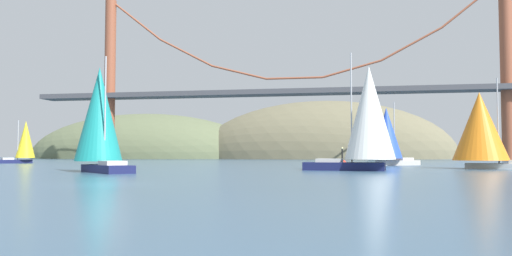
# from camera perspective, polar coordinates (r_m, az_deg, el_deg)

# --- Properties ---
(ground_plane) EXTENTS (360.00, 360.00, 0.00)m
(ground_plane) POSITION_cam_1_polar(r_m,az_deg,el_deg) (26.97, -16.91, -6.25)
(ground_plane) COLOR #385670
(headland_center) EXTENTS (82.16, 44.00, 36.58)m
(headland_center) POSITION_cam_1_polar(r_m,az_deg,el_deg) (159.13, 7.71, -3.50)
(headland_center) COLOR #6B664C
(headland_center) RESTS_ON ground_plane
(headland_left) EXTENTS (81.05, 44.00, 30.08)m
(headland_left) POSITION_cam_1_polar(r_m,az_deg,el_deg) (172.62, -12.64, -3.41)
(headland_left) COLOR #5B6647
(headland_left) RESTS_ON ground_plane
(suspension_bridge) EXTENTS (131.72, 6.00, 41.66)m
(suspension_bridge) POSITION_cam_1_polar(r_m,az_deg,el_deg) (120.75, 4.40, 5.01)
(suspension_bridge) COLOR brown
(suspension_bridge) RESTS_ON ground_plane
(sailboat_blue_spinnaker) EXTENTS (7.73, 7.54, 8.72)m
(sailboat_blue_spinnaker) POSITION_cam_1_polar(r_m,az_deg,el_deg) (69.85, 14.83, -0.81)
(sailboat_blue_spinnaker) COLOR #B7B2A8
(sailboat_blue_spinnaker) RESTS_ON ground_plane
(sailboat_yellow_sail) EXTENTS (5.51, 6.18, 7.20)m
(sailboat_yellow_sail) POSITION_cam_1_polar(r_m,az_deg,el_deg) (92.63, -24.98, -1.36)
(sailboat_yellow_sail) COLOR #191E4C
(sailboat_yellow_sail) RESTS_ON ground_plane
(sailboat_teal_sail) EXTENTS (7.91, 7.75, 10.07)m
(sailboat_teal_sail) POSITION_cam_1_polar(r_m,az_deg,el_deg) (46.22, -17.47, 1.13)
(sailboat_teal_sail) COLOR #191E4C
(sailboat_teal_sail) RESTS_ON ground_plane
(sailboat_white_mainsail) EXTENTS (9.01, 5.33, 11.30)m
(sailboat_white_mainsail) POSITION_cam_1_polar(r_m,az_deg,el_deg) (48.20, 12.66, 1.34)
(sailboat_white_mainsail) COLOR #191E4C
(sailboat_white_mainsail) RESTS_ON ground_plane
(sailboat_orange_sail) EXTENTS (10.15, 7.40, 9.54)m
(sailboat_orange_sail) POSITION_cam_1_polar(r_m,az_deg,el_deg) (58.00, 24.39, 0.02)
(sailboat_orange_sail) COLOR white
(sailboat_orange_sail) RESTS_ON ground_plane
(channel_buoy) EXTENTS (1.10, 1.10, 2.64)m
(channel_buoy) POSITION_cam_1_polar(r_m,az_deg,el_deg) (61.28, 9.86, -4.06)
(channel_buoy) COLOR red
(channel_buoy) RESTS_ON ground_plane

